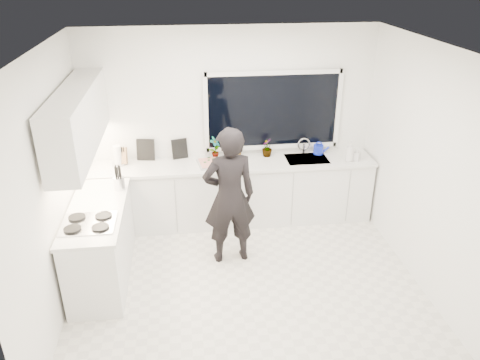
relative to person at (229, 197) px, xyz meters
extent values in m
cube|color=beige|center=(0.14, -0.52, -0.89)|extent=(4.00, 3.50, 0.02)
cube|color=white|center=(0.14, 1.24, 0.47)|extent=(4.00, 0.02, 2.70)
cube|color=white|center=(-1.87, -0.52, 0.47)|extent=(0.02, 3.50, 2.70)
cube|color=white|center=(2.15, -0.52, 0.47)|extent=(0.02, 3.50, 2.70)
cube|color=white|center=(0.14, -0.52, 1.83)|extent=(4.00, 3.50, 0.02)
cube|color=black|center=(0.74, 1.21, 0.67)|extent=(1.80, 0.02, 1.00)
cube|color=white|center=(0.14, 0.93, -0.44)|extent=(3.92, 0.58, 0.88)
cube|color=white|center=(-1.53, -0.17, -0.44)|extent=(0.58, 1.60, 0.88)
cube|color=silver|center=(0.14, 0.92, 0.02)|extent=(3.94, 0.62, 0.04)
cube|color=silver|center=(-1.53, -0.17, 0.02)|extent=(0.62, 1.60, 0.04)
cube|color=white|center=(-1.65, 0.18, 0.97)|extent=(0.34, 2.10, 0.70)
cube|color=silver|center=(1.19, 0.93, -0.01)|extent=(0.58, 0.42, 0.14)
cylinder|color=silver|center=(1.19, 1.13, 0.15)|extent=(0.03, 0.03, 0.22)
cube|color=black|center=(-1.55, -0.52, 0.06)|extent=(0.56, 0.48, 0.03)
imported|color=black|center=(0.00, 0.00, 0.00)|extent=(0.68, 0.48, 1.76)
cube|color=silver|center=(-0.08, 0.90, 0.06)|extent=(0.55, 0.44, 0.03)
cube|color=red|center=(-0.08, 0.90, 0.07)|extent=(0.50, 0.39, 0.01)
cylinder|color=#1428C2|center=(1.40, 1.09, 0.11)|extent=(0.16, 0.16, 0.13)
cylinder|color=silver|center=(-1.41, 1.03, 0.17)|extent=(0.14, 0.14, 0.26)
cube|color=#9B6248|center=(-1.35, 1.07, 0.15)|extent=(0.14, 0.11, 0.22)
cylinder|color=silver|center=(-1.31, 0.28, 0.12)|extent=(0.17, 0.17, 0.16)
cube|color=black|center=(-0.57, 1.17, 0.18)|extent=(0.22, 0.08, 0.28)
cube|color=black|center=(-1.04, 1.17, 0.19)|extent=(0.25, 0.06, 0.30)
imported|color=#26662D|center=(-0.08, 1.09, 0.20)|extent=(0.20, 0.20, 0.32)
imported|color=#26662D|center=(0.20, 1.09, 0.18)|extent=(0.27, 0.29, 0.28)
imported|color=#26662D|center=(0.65, 1.09, 0.17)|extent=(0.18, 0.18, 0.26)
imported|color=#D8BF66|center=(1.75, 0.78, 0.19)|extent=(0.15, 0.15, 0.29)
imported|color=#D8BF66|center=(1.85, 0.78, 0.13)|extent=(0.12, 0.12, 0.18)
camera|label=1|loc=(-0.49, -4.94, 2.60)|focal=35.00mm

